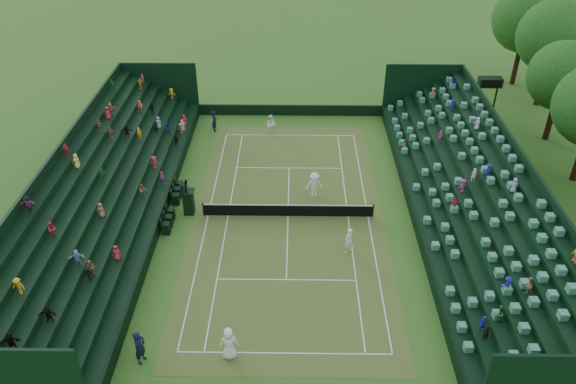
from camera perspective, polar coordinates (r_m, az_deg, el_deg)
name	(u,v)px	position (r m, az deg, el deg)	size (l,w,h in m)	color
ground	(288,216)	(38.50, 0.00, -2.48)	(160.00, 160.00, 0.00)	#376921
court_surface	(288,216)	(38.50, 0.00, -2.48)	(12.97, 26.77, 0.01)	#336E24
perimeter_wall_north	(290,110)	(51.98, 0.25, 8.32)	(17.17, 0.20, 1.00)	black
perimeter_wall_east	(413,211)	(39.04, 12.56, -1.93)	(0.20, 31.77, 1.00)	black
perimeter_wall_west	(164,209)	(39.24, -12.49, -1.73)	(0.20, 31.77, 1.00)	black
north_grandstand	(477,199)	(39.54, 18.68, -0.69)	(6.60, 32.00, 4.90)	black
south_grandstand	(100,196)	(39.83, -18.54, -0.40)	(6.60, 32.00, 4.90)	black
tennis_net	(288,210)	(38.20, 0.00, -1.84)	(11.67, 0.10, 1.06)	black
scoreboard_tower	(490,84)	(53.87, 19.83, 10.31)	(2.00, 1.00, 3.70)	black
umpire_chair	(188,199)	(38.76, -10.12, -0.70)	(0.87, 0.87, 2.72)	black
courtside_chairs	(173,206)	(39.55, -11.61, -1.40)	(0.53, 5.50, 1.16)	black
player_near_west	(229,343)	(29.00, -6.00, -15.05)	(0.95, 0.62, 1.95)	white
player_near_east	(349,241)	(35.12, 6.18, -4.93)	(0.66, 0.43, 1.81)	white
player_far_west	(271,125)	(48.48, -1.72, 6.84)	(0.86, 0.67, 1.76)	white
player_far_east	(314,185)	(40.10, 2.70, 0.76)	(1.24, 0.72, 1.92)	white
line_judge_north	(214,121)	(49.33, -7.49, 7.15)	(0.69, 0.46, 1.90)	black
line_judge_south	(140,347)	(29.58, -14.83, -15.00)	(0.73, 0.48, 1.99)	black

